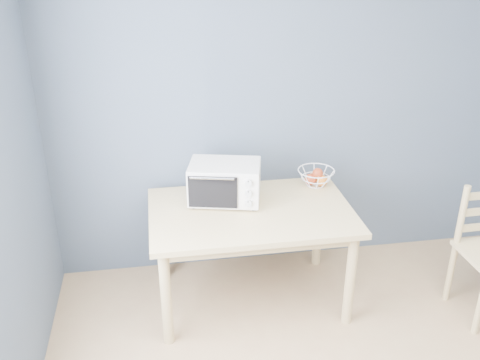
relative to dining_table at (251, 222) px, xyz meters
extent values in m
cube|color=#4D5A6B|center=(0.58, 0.55, 0.65)|extent=(4.00, 0.01, 2.60)
cube|color=#D7B981|center=(0.00, 0.00, 0.08)|extent=(1.40, 0.90, 0.04)
cylinder|color=#D7B981|center=(-0.62, -0.37, -0.29)|extent=(0.07, 0.07, 0.71)
cylinder|color=#D7B981|center=(0.62, -0.37, -0.29)|extent=(0.07, 0.07, 0.71)
cylinder|color=#D7B981|center=(-0.62, 0.37, -0.29)|extent=(0.07, 0.07, 0.71)
cylinder|color=#D7B981|center=(0.62, 0.37, -0.29)|extent=(0.07, 0.07, 0.71)
cube|color=silver|center=(-0.16, 0.16, 0.25)|extent=(0.55, 0.43, 0.27)
cube|color=black|center=(-0.22, 0.18, 0.25)|extent=(0.37, 0.35, 0.21)
cube|color=black|center=(-0.26, 0.01, 0.25)|extent=(0.33, 0.09, 0.23)
cylinder|color=silver|center=(-0.27, -0.01, 0.36)|extent=(0.29, 0.08, 0.02)
cube|color=silver|center=(-0.03, -0.04, 0.25)|extent=(0.13, 0.04, 0.25)
cylinder|color=black|center=(-0.39, 0.09, 0.11)|extent=(0.03, 0.03, 0.02)
cylinder|color=black|center=(0.01, -0.01, 0.11)|extent=(0.03, 0.03, 0.02)
cylinder|color=black|center=(-0.33, 0.33, 0.11)|extent=(0.03, 0.03, 0.02)
cylinder|color=black|center=(0.07, 0.24, 0.11)|extent=(0.03, 0.03, 0.02)
cylinder|color=silver|center=(-0.03, -0.05, 0.33)|extent=(0.05, 0.03, 0.05)
cylinder|color=silver|center=(-0.03, -0.05, 0.25)|extent=(0.05, 0.03, 0.05)
cylinder|color=silver|center=(-0.03, -0.05, 0.18)|extent=(0.05, 0.03, 0.05)
torus|color=white|center=(0.55, 0.30, 0.23)|extent=(0.32, 0.32, 0.01)
torus|color=white|center=(0.55, 0.30, 0.17)|extent=(0.25, 0.25, 0.01)
torus|color=white|center=(0.55, 0.30, 0.11)|extent=(0.15, 0.15, 0.01)
sphere|color=red|center=(0.51, 0.31, 0.15)|extent=(0.09, 0.09, 0.09)
sphere|color=orange|center=(0.59, 0.28, 0.15)|extent=(0.08, 0.08, 0.08)
sphere|color=tan|center=(0.56, 0.35, 0.15)|extent=(0.08, 0.08, 0.08)
sphere|color=red|center=(0.56, 0.29, 0.20)|extent=(0.08, 0.08, 0.08)
cylinder|color=#D7B981|center=(1.44, -0.25, -0.41)|extent=(0.05, 0.05, 0.47)
cylinder|color=#D7B981|center=(1.44, -0.25, 0.05)|extent=(0.05, 0.05, 0.47)
camera|label=1|loc=(-0.60, -3.20, 1.85)|focal=40.00mm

